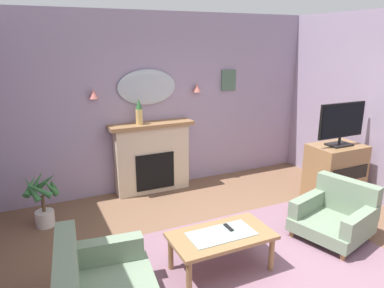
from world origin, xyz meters
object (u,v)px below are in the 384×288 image
wall_sconce_left (93,94)px  tv_flatscreen (342,123)px  mantel_vase_centre (139,112)px  coffee_table (221,239)px  wall_mirror (147,87)px  tv_cabinet (335,173)px  wall_sconce_right (197,88)px  armchair_by_coffee_table (336,214)px  fireplace (152,158)px  tv_remote (228,228)px  potted_plant_small_fern (42,199)px  framed_picture (229,80)px

wall_sconce_left → tv_flatscreen: wall_sconce_left is taller
mantel_vase_centre → coffee_table: 2.56m
wall_mirror → coffee_table: wall_mirror is taller
tv_cabinet → tv_flatscreen: size_ratio=1.07×
wall_sconce_right → wall_sconce_left: bearing=180.0°
mantel_vase_centre → wall_sconce_left: size_ratio=2.87×
mantel_vase_centre → tv_flatscreen: (2.63, -1.55, -0.11)m
wall_sconce_right → tv_flatscreen: (1.58, -1.67, -0.41)m
tv_flatscreen → wall_sconce_left: bearing=153.0°
mantel_vase_centre → armchair_by_coffee_table: mantel_vase_centre is taller
fireplace → tv_cabinet: size_ratio=1.51×
mantel_vase_centre → tv_remote: bearing=-83.2°
wall_sconce_left → potted_plant_small_fern: 1.65m
wall_mirror → coffee_table: size_ratio=0.87×
tv_remote → tv_cabinet: bearing=18.0°
tv_cabinet → framed_picture: bearing=118.5°
potted_plant_small_fern → fireplace: bearing=17.1°
mantel_vase_centre → coffee_table: mantel_vase_centre is taller
wall_sconce_left → tv_cabinet: size_ratio=0.16×
mantel_vase_centre → wall_sconce_left: bearing=169.5°
fireplace → wall_sconce_left: 1.38m
wall_mirror → armchair_by_coffee_table: bearing=-57.2°
wall_sconce_right → tv_cabinet: bearing=-46.3°
coffee_table → tv_flatscreen: size_ratio=1.31×
wall_sconce_left → tv_cabinet: 3.86m
wall_sconce_left → mantel_vase_centre: bearing=-10.5°
tv_cabinet → fireplace: bearing=147.3°
fireplace → framed_picture: (1.50, 0.15, 1.18)m
wall_sconce_left → framed_picture: size_ratio=0.39×
framed_picture → wall_sconce_right: bearing=-174.7°
wall_sconce_left → wall_sconce_right: same height
wall_sconce_right → tv_flatscreen: wall_sconce_right is taller
coffee_table → tv_flatscreen: tv_flatscreen is taller
armchair_by_coffee_table → framed_picture: bearing=92.8°
fireplace → wall_mirror: wall_mirror is taller
tv_remote → armchair_by_coffee_table: size_ratio=0.16×
tv_remote → potted_plant_small_fern: size_ratio=0.21×
coffee_table → tv_remote: 0.16m
mantel_vase_centre → wall_sconce_left: (-0.65, 0.12, 0.31)m
armchair_by_coffee_table → tv_cabinet: bearing=45.6°
wall_mirror → armchair_by_coffee_table: size_ratio=0.95×
wall_sconce_right → coffee_table: bearing=-110.0°
wall_sconce_left → potted_plant_small_fern: wall_sconce_left is taller
mantel_vase_centre → armchair_by_coffee_table: 3.15m
fireplace → tv_cabinet: fireplace is taller
wall_mirror → wall_sconce_right: size_ratio=6.86×
fireplace → tv_remote: size_ratio=8.50×
fireplace → mantel_vase_centre: bearing=-171.9°
wall_mirror → tv_cabinet: size_ratio=1.07×
tv_cabinet → potted_plant_small_fern: tv_cabinet is taller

